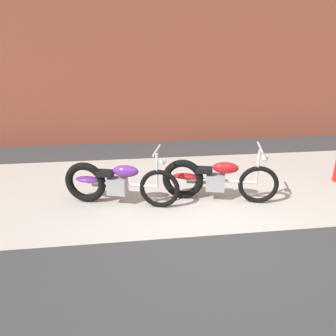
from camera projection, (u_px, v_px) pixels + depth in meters
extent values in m
plane|color=#38383A|center=(215.00, 235.00, 4.45)|extent=(80.00, 80.00, 0.00)
cube|color=#B2ADA3|center=(191.00, 186.00, 6.07)|extent=(36.00, 3.50, 0.01)
cube|color=brown|center=(169.00, 50.00, 8.37)|extent=(36.00, 0.50, 5.01)
torus|color=black|center=(160.00, 189.00, 5.13)|extent=(0.68, 0.27, 0.68)
torus|color=black|center=(85.00, 182.00, 5.32)|extent=(0.74, 0.33, 0.73)
cylinder|color=silver|center=(122.00, 184.00, 5.22)|extent=(1.20, 0.40, 0.06)
cube|color=#99999E|center=(117.00, 186.00, 5.24)|extent=(0.37, 0.30, 0.28)
ellipsoid|color=#6B2D93|center=(126.00, 171.00, 5.12)|extent=(0.48, 0.31, 0.20)
ellipsoid|color=#6B2D93|center=(88.00, 179.00, 5.29)|extent=(0.47, 0.30, 0.10)
cube|color=black|center=(105.00, 173.00, 5.19)|extent=(0.32, 0.27, 0.08)
cylinder|color=silver|center=(157.00, 171.00, 5.03)|extent=(0.05, 0.05, 0.62)
cylinder|color=silver|center=(157.00, 150.00, 4.90)|extent=(0.19, 0.57, 0.03)
sphere|color=white|center=(163.00, 161.00, 4.95)|extent=(0.11, 0.11, 0.11)
cylinder|color=silver|center=(107.00, 186.00, 5.45)|extent=(0.54, 0.21, 0.06)
torus|color=black|center=(258.00, 185.00, 5.29)|extent=(0.68, 0.26, 0.68)
torus|color=black|center=(183.00, 179.00, 5.45)|extent=(0.74, 0.32, 0.73)
cylinder|color=silver|center=(220.00, 180.00, 5.36)|extent=(1.21, 0.38, 0.06)
cube|color=#99999E|center=(215.00, 182.00, 5.38)|extent=(0.37, 0.30, 0.28)
ellipsoid|color=red|center=(226.00, 168.00, 5.26)|extent=(0.47, 0.30, 0.20)
ellipsoid|color=red|center=(186.00, 176.00, 5.42)|extent=(0.47, 0.29, 0.10)
cube|color=black|center=(204.00, 170.00, 5.33)|extent=(0.32, 0.27, 0.08)
cylinder|color=silver|center=(258.00, 168.00, 5.18)|extent=(0.05, 0.05, 0.62)
cylinder|color=silver|center=(260.00, 147.00, 5.05)|extent=(0.18, 0.57, 0.03)
sphere|color=white|center=(265.00, 158.00, 5.10)|extent=(0.11, 0.11, 0.11)
cylinder|color=silver|center=(202.00, 182.00, 5.58)|extent=(0.55, 0.20, 0.06)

